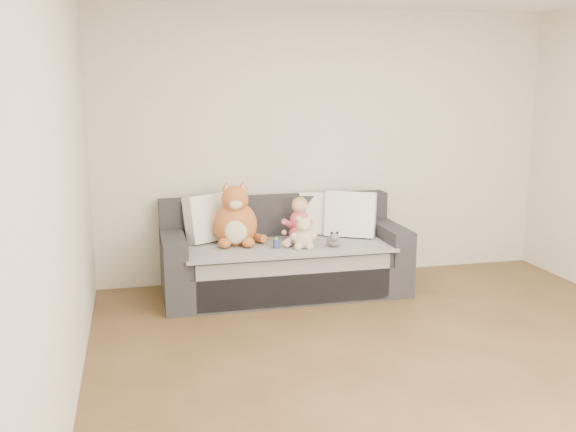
# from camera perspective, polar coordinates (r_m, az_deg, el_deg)

# --- Properties ---
(room_shell) EXTENTS (5.00, 5.00, 5.00)m
(room_shell) POSITION_cam_1_polar(r_m,az_deg,el_deg) (4.38, 11.59, 3.75)
(room_shell) COLOR brown
(room_shell) RESTS_ON ground
(sofa) EXTENTS (2.20, 0.94, 0.85)m
(sofa) POSITION_cam_1_polar(r_m,az_deg,el_deg) (5.93, -0.43, -3.82)
(sofa) COLOR #252529
(sofa) RESTS_ON ground
(cushion_left) EXTENTS (0.51, 0.41, 0.44)m
(cushion_left) POSITION_cam_1_polar(r_m,az_deg,el_deg) (5.92, -6.95, -0.17)
(cushion_left) COLOR white
(cushion_left) RESTS_ON sofa
(cushion_right_back) EXTENTS (0.47, 0.28, 0.42)m
(cushion_right_back) POSITION_cam_1_polar(r_m,az_deg,el_deg) (6.17, 3.06, 0.24)
(cushion_right_back) COLOR white
(cushion_right_back) RESTS_ON sofa
(cushion_right_front) EXTENTS (0.51, 0.41, 0.44)m
(cushion_right_front) POSITION_cam_1_polar(r_m,az_deg,el_deg) (6.07, 5.57, 0.16)
(cushion_right_front) COLOR white
(cushion_right_front) RESTS_ON sofa
(toddler) EXTENTS (0.31, 0.42, 0.41)m
(toddler) POSITION_cam_1_polar(r_m,az_deg,el_deg) (5.85, 0.98, -0.64)
(toddler) COLOR #EB528C
(toddler) RESTS_ON sofa
(plush_cat) EXTENTS (0.48, 0.40, 0.60)m
(plush_cat) POSITION_cam_1_polar(r_m,az_deg,el_deg) (5.75, -4.66, -0.40)
(plush_cat) COLOR #A44524
(plush_cat) RESTS_ON sofa
(teddy_bear) EXTENTS (0.23, 0.18, 0.29)m
(teddy_bear) POSITION_cam_1_polar(r_m,az_deg,el_deg) (5.62, 1.39, -1.73)
(teddy_bear) COLOR beige
(teddy_bear) RESTS_ON sofa
(plush_cow) EXTENTS (0.12, 0.19, 0.15)m
(plush_cow) POSITION_cam_1_polar(r_m,az_deg,el_deg) (5.70, 4.09, -2.14)
(plush_cow) COLOR white
(plush_cow) RESTS_ON sofa
(sippy_cup) EXTENTS (0.09, 0.06, 0.10)m
(sippy_cup) POSITION_cam_1_polar(r_m,az_deg,el_deg) (5.64, -1.05, -2.34)
(sippy_cup) COLOR #443797
(sippy_cup) RESTS_ON sofa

